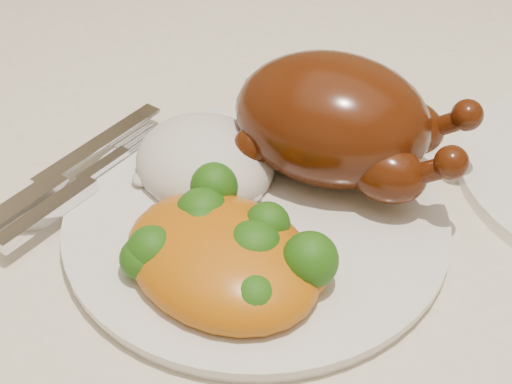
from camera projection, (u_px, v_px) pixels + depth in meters
The scene contains 7 objects.
dining_table at pixel (444, 241), 0.64m from camera, with size 1.60×0.90×0.76m.
tablecloth at pixel (459, 178), 0.59m from camera, with size 1.73×1.03×0.18m.
dinner_plate at pixel (256, 220), 0.50m from camera, with size 0.27×0.27×0.01m, color silver.
roast_chicken at pixel (337, 121), 0.51m from camera, with size 0.18×0.12×0.09m.
rice_mound at pixel (205, 162), 0.53m from camera, with size 0.13×0.12×0.06m.
mac_and_cheese at pixel (228, 254), 0.45m from camera, with size 0.16×0.13×0.05m.
cutlery at pixel (59, 188), 0.51m from camera, with size 0.05×0.19×0.01m.
Camera 1 is at (0.07, -0.48, 1.11)m, focal length 50.00 mm.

